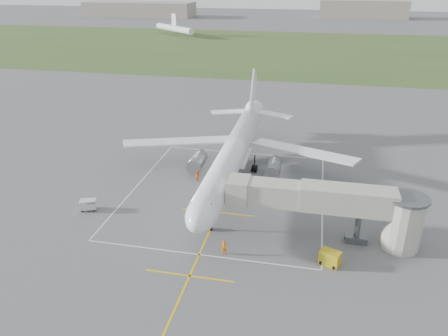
% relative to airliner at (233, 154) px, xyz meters
% --- Properties ---
extents(ground, '(700.00, 700.00, 0.00)m').
position_rel_airliner_xyz_m(ground, '(0.00, -0.75, -4.39)').
color(ground, '#525255').
rests_on(ground, ground).
extents(grass_strip, '(700.00, 120.00, 0.02)m').
position_rel_airliner_xyz_m(grass_strip, '(0.00, 129.25, -4.38)').
color(grass_strip, '#365324').
rests_on(grass_strip, ground).
extents(apron_markings, '(28.20, 60.00, 0.01)m').
position_rel_airliner_xyz_m(apron_markings, '(0.00, -6.57, -4.38)').
color(apron_markings, '#E5B80D').
rests_on(apron_markings, ground).
extents(airliner, '(38.93, 46.75, 13.52)m').
position_rel_airliner_xyz_m(airliner, '(0.00, 0.00, 0.00)').
color(airliner, white).
rests_on(airliner, ground).
extents(jet_bridge, '(23.40, 5.00, 7.20)m').
position_rel_airliner_xyz_m(jet_bridge, '(15.72, -14.25, 0.35)').
color(jet_bridge, gray).
rests_on(jet_bridge, ground).
extents(gpu_unit, '(2.61, 2.24, 1.67)m').
position_rel_airliner_xyz_m(gpu_unit, '(14.83, -19.44, -3.57)').
color(gpu_unit, '#B59C16').
rests_on(gpu_unit, ground).
extents(baggage_cart, '(2.48, 1.92, 1.52)m').
position_rel_airliner_xyz_m(baggage_cart, '(-17.66, -13.76, -3.61)').
color(baggage_cart, silver).
rests_on(baggage_cart, ground).
extents(ramp_worker_nose, '(0.69, 0.48, 1.82)m').
position_rel_airliner_xyz_m(ramp_worker_nose, '(2.82, -20.04, -3.48)').
color(ramp_worker_nose, orange).
rests_on(ramp_worker_nose, ground).
extents(ramp_worker_wing, '(0.94, 0.96, 1.56)m').
position_rel_airliner_xyz_m(ramp_worker_wing, '(-5.32, -1.51, -3.61)').
color(ramp_worker_wing, '#FE6408').
rests_on(ramp_worker_wing, ground).
extents(distant_hangars, '(345.00, 49.00, 12.00)m').
position_rel_airliner_xyz_m(distant_hangars, '(-16.15, 264.44, 0.78)').
color(distant_hangars, gray).
rests_on(distant_hangars, ground).
extents(distant_aircraft, '(200.06, 32.52, 8.85)m').
position_rel_airliner_xyz_m(distant_aircraft, '(24.05, 168.12, -0.80)').
color(distant_aircraft, white).
rests_on(distant_aircraft, ground).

